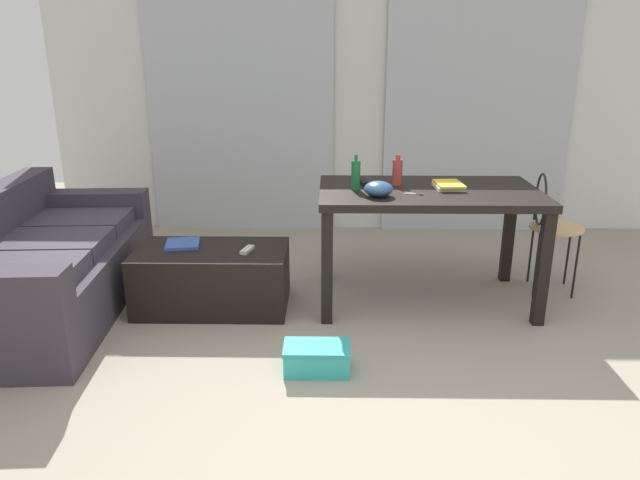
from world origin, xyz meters
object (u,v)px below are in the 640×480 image
wire_chair (549,218)px  tv_remote_primary (247,250)px  craft_table (428,204)px  shoebox (317,358)px  bottle_near (356,175)px  magazine (183,244)px  couch (40,267)px  bottle_far (397,172)px  coffee_table (213,278)px  scissors (416,194)px  bowl (378,189)px  tv_remote_on_table (364,181)px  book_stack (449,185)px

wire_chair → tv_remote_primary: bearing=-169.7°
craft_table → shoebox: 1.33m
bottle_near → magazine: 1.23m
couch → craft_table: bearing=5.0°
bottle_far → coffee_table: bearing=-168.0°
craft_table → scissors: scissors is taller
coffee_table → wire_chair: size_ratio=1.17×
couch → bowl: bowl is taller
wire_chair → magazine: size_ratio=3.73×
couch → tv_remote_on_table: (2.09, 0.38, 0.49)m
bottle_far → bowl: 0.36m
book_stack → tv_remote_primary: bearing=-171.2°
tv_remote_primary → magazine: same height
scissors → coffee_table: bearing=179.7°
bottle_far → tv_remote_primary: size_ratio=1.41×
coffee_table → bowl: bearing=-3.3°
couch → scissors: 2.45m
craft_table → bowl: (-0.34, -0.20, 0.15)m
bottle_near → shoebox: size_ratio=0.64×
bowl → tv_remote_primary: (-0.83, 0.02, -0.41)m
tv_remote_on_table → magazine: bearing=-177.7°
wire_chair → scissors: wire_chair is taller
scissors → tv_remote_primary: 1.12m
couch → book_stack: bearing=5.3°
craft_table → bottle_far: (-0.20, 0.12, 0.19)m
couch → shoebox: (1.80, -0.73, -0.23)m
coffee_table → magazine: 0.30m
couch → wire_chair: size_ratio=2.29×
couch → magazine: size_ratio=8.54×
wire_chair → magazine: wire_chair is taller
bottle_far → scissors: (0.09, -0.27, -0.09)m
tv_remote_primary → couch: bearing=-162.8°
scissors → tv_remote_primary: size_ratio=0.88×
craft_table → tv_remote_primary: size_ratio=9.96×
bottle_far → scissors: 0.29m
tv_remote_on_table → shoebox: tv_remote_on_table is taller
craft_table → wire_chair: (0.87, 0.19, -0.15)m
couch → magazine: 0.91m
coffee_table → wire_chair: bearing=8.3°
coffee_table → bottle_far: bearing=12.0°
bottle_near → book_stack: bottle_near is taller
bottle_near → shoebox: bottle_near is taller
tv_remote_on_table → craft_table: bearing=-29.0°
tv_remote_on_table → tv_remote_primary: 0.91m
craft_table → tv_remote_on_table: (-0.41, 0.16, 0.11)m
coffee_table → tv_remote_on_table: 1.19m
couch → bowl: 2.22m
coffee_table → couch: bearing=-175.8°
tv_remote_primary → bottle_near: bearing=27.6°
couch → bottle_near: (2.03, 0.19, 0.57)m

